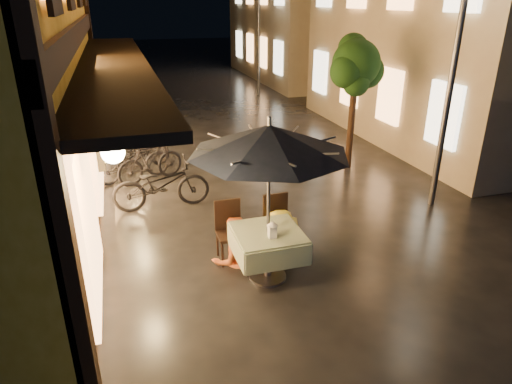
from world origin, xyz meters
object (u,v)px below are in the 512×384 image
object	(u,v)px
person_yellow	(281,213)
patio_umbrella	(269,140)
table_lantern	(272,228)
person_orange	(233,219)
bicycle_0	(161,184)
streetlamp_near	(455,56)
cafe_table	(268,243)

from	to	relation	value
person_yellow	patio_umbrella	bearing A→B (deg)	48.43
table_lantern	person_yellow	world-z (taller)	person_yellow
person_orange	person_yellow	distance (m)	0.77
patio_umbrella	person_orange	distance (m)	1.57
patio_umbrella	bicycle_0	bearing A→B (deg)	112.55
patio_umbrella	bicycle_0	world-z (taller)	patio_umbrella
table_lantern	streetlamp_near	bearing A→B (deg)	23.50
cafe_table	table_lantern	xyz separation A→B (m)	(0.00, -0.18, 0.33)
patio_umbrella	cafe_table	bearing A→B (deg)	90.00
table_lantern	person_yellow	size ratio (longest dim) A/B	0.16
table_lantern	person_yellow	xyz separation A→B (m)	(0.40, 0.74, -0.15)
cafe_table	streetlamp_near	bearing A→B (deg)	21.27
patio_umbrella	table_lantern	world-z (taller)	patio_umbrella
streetlamp_near	table_lantern	bearing A→B (deg)	-156.50
patio_umbrella	bicycle_0	distance (m)	3.61
cafe_table	person_yellow	distance (m)	0.71
patio_umbrella	person_orange	bearing A→B (deg)	121.85
cafe_table	person_orange	bearing A→B (deg)	121.85
cafe_table	person_yellow	size ratio (longest dim) A/B	0.65
person_yellow	streetlamp_near	bearing A→B (deg)	-170.55
person_orange	bicycle_0	xyz separation A→B (m)	(-0.86, 2.37, -0.25)
patio_umbrella	person_orange	size ratio (longest dim) A/B	1.65
table_lantern	person_orange	bearing A→B (deg)	115.43
cafe_table	bicycle_0	xyz separation A→B (m)	(-1.23, 2.97, -0.09)
person_orange	table_lantern	bearing A→B (deg)	106.10
bicycle_0	person_yellow	bearing A→B (deg)	-146.59
person_orange	person_yellow	xyz separation A→B (m)	(0.77, -0.04, 0.02)
patio_umbrella	person_yellow	world-z (taller)	patio_umbrella
cafe_table	table_lantern	world-z (taller)	table_lantern
streetlamp_near	person_orange	world-z (taller)	streetlamp_near
person_yellow	person_orange	bearing A→B (deg)	-9.00
streetlamp_near	person_orange	distance (m)	5.01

